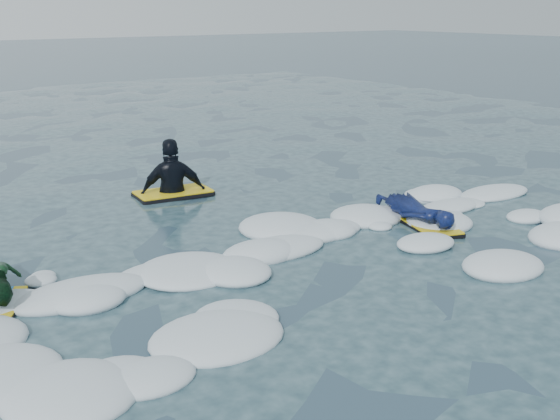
# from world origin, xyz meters

# --- Properties ---
(ground) EXTENTS (120.00, 120.00, 0.00)m
(ground) POSITION_xyz_m (0.00, 0.00, 0.00)
(ground) COLOR #173039
(ground) RESTS_ON ground
(foam_band) EXTENTS (12.00, 3.10, 0.30)m
(foam_band) POSITION_xyz_m (0.00, 1.03, 0.00)
(foam_band) COLOR silver
(foam_band) RESTS_ON ground
(prone_woman_unit) EXTENTS (0.79, 1.52, 0.36)m
(prone_woman_unit) POSITION_xyz_m (2.88, 1.23, 0.19)
(prone_woman_unit) COLOR black
(prone_woman_unit) RESTS_ON ground
(waiting_rider_unit) EXTENTS (1.23, 0.76, 1.75)m
(waiting_rider_unit) POSITION_xyz_m (0.90, 4.48, 0.03)
(waiting_rider_unit) COLOR black
(waiting_rider_unit) RESTS_ON ground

